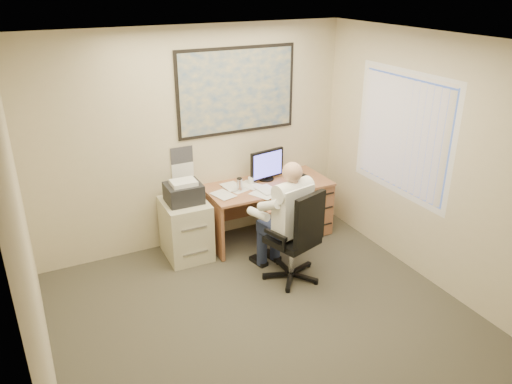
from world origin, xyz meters
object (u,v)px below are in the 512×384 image
desk (289,201)px  office_chair (293,255)px  person (291,222)px  filing_cabinet (186,224)px

desk → office_chair: (-0.56, -1.06, -0.12)m
desk → person: 1.15m
desk → office_chair: desk is taller
desk → person: size_ratio=1.15×
filing_cabinet → office_chair: office_chair is taller
desk → person: (-0.55, -0.98, 0.26)m
desk → filing_cabinet: (-1.45, -0.00, -0.01)m
desk → office_chair: size_ratio=1.44×
filing_cabinet → person: size_ratio=0.72×
filing_cabinet → person: 1.36m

